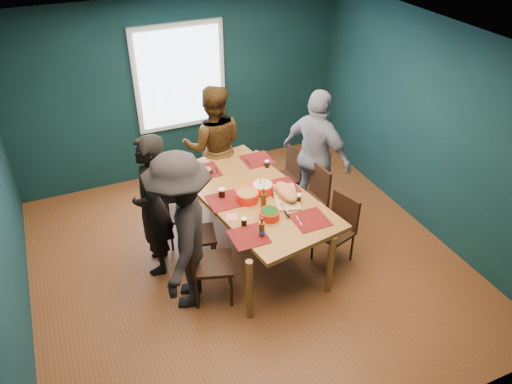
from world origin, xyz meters
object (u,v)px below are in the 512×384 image
person_right (316,156)px  bowl_dumpling (262,188)px  chair_left_mid (191,230)px  person_back (214,147)px  chair_right_mid (313,194)px  chair_left_near (204,258)px  bowl_herbs (269,214)px  bowl_salad (248,196)px  dining_table (253,199)px  chair_right_far (288,172)px  person_far_left (152,206)px  person_near_left (182,233)px  cutting_board (286,193)px  chair_left_far (175,208)px  chair_right_near (339,224)px

person_right → bowl_dumpling: size_ratio=6.86×
chair_left_mid → person_back: person_back is taller
chair_right_mid → person_right: person_right is taller
chair_left_near → bowl_herbs: 0.86m
chair_left_near → bowl_salad: (0.71, 0.44, 0.34)m
dining_table → chair_left_near: (-0.82, -0.54, -0.20)m
dining_table → chair_right_far: size_ratio=2.87×
person_far_left → dining_table: bearing=95.0°
dining_table → chair_right_mid: size_ratio=2.60×
chair_left_near → bowl_herbs: size_ratio=4.26×
person_far_left → person_back: bearing=147.4°
bowl_dumpling → dining_table: bearing=180.0°
person_right → bowl_salad: person_right is taller
chair_left_near → bowl_herbs: (0.79, 0.02, 0.34)m
person_back → person_near_left: person_near_left is taller
person_back → person_right: person_right is taller
person_back → bowl_salad: person_back is taller
person_near_left → bowl_salad: 0.99m
bowl_herbs → cutting_board: 0.45m
chair_right_far → cutting_board: size_ratio=1.18×
chair_left_far → chair_left_near: 1.09m
chair_right_far → bowl_dumpling: size_ratio=3.13×
person_far_left → chair_right_mid: bearing=102.0°
chair_left_mid → chair_left_near: (-0.04, -0.59, 0.05)m
person_back → bowl_salad: 1.34m
dining_table → chair_right_mid: chair_right_mid is taller
person_far_left → person_back: 1.54m
chair_right_far → bowl_salad: bearing=-143.9°
chair_left_near → cutting_board: 1.23m
chair_left_near → chair_left_far: bearing=108.7°
chair_right_far → person_near_left: size_ratio=0.45×
chair_left_mid → person_back: (0.73, 1.20, 0.37)m
person_back → bowl_salad: size_ratio=6.55×
chair_left_far → chair_right_far: 1.75m
chair_left_mid → chair_left_far: bearing=108.0°
person_far_left → chair_left_near: bearing=39.8°
person_far_left → cutting_board: bearing=88.4°
chair_left_far → person_far_left: bearing=-123.8°
dining_table → chair_right_far: dining_table is taller
person_near_left → chair_left_near: bearing=98.5°
chair_left_far → person_back: person_back is taller
chair_left_near → chair_right_far: chair_left_near is taller
chair_left_mid → person_near_left: person_near_left is taller
person_right → bowl_dumpling: bearing=89.5°
chair_left_far → chair_left_near: (0.02, -1.09, 0.05)m
person_far_left → cutting_board: person_far_left is taller
chair_right_near → person_far_left: (-2.06, 0.73, 0.37)m
chair_left_near → bowl_dumpling: bowl_dumpling is taller
chair_left_mid → bowl_salad: bearing=-0.2°
chair_right_far → bowl_herbs: 1.66m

